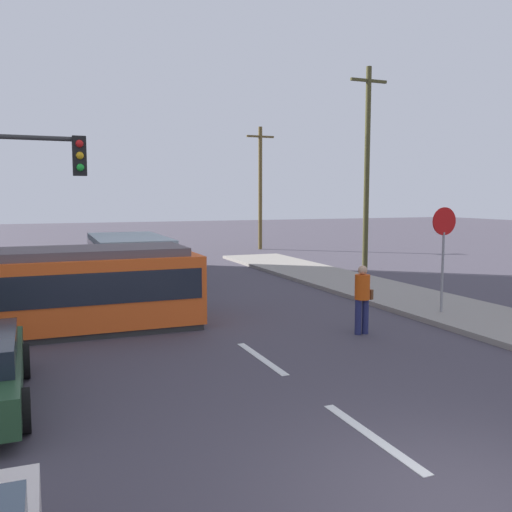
{
  "coord_description": "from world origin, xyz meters",
  "views": [
    {
      "loc": [
        -4.22,
        -4.19,
        3.29
      ],
      "look_at": [
        0.99,
        8.73,
        1.8
      ],
      "focal_mm": 38.71,
      "sensor_mm": 36.0,
      "label": 1
    }
  ],
  "objects_px": {
    "pedestrian_crossing": "(362,295)",
    "stop_sign": "(444,238)",
    "streetcar_tram": "(62,289)",
    "city_bus": "(129,258)",
    "utility_pole_far": "(260,186)",
    "parked_sedan_far": "(5,286)",
    "traffic_light_mast": "(17,197)",
    "utility_pole_mid": "(367,166)"
  },
  "relations": [
    {
      "from": "streetcar_tram",
      "to": "traffic_light_mast",
      "type": "bearing_deg",
      "value": -118.03
    },
    {
      "from": "streetcar_tram",
      "to": "stop_sign",
      "type": "height_order",
      "value": "stop_sign"
    },
    {
      "from": "pedestrian_crossing",
      "to": "stop_sign",
      "type": "height_order",
      "value": "stop_sign"
    },
    {
      "from": "pedestrian_crossing",
      "to": "parked_sedan_far",
      "type": "xyz_separation_m",
      "value": [
        -8.15,
        6.99,
        -0.32
      ]
    },
    {
      "from": "utility_pole_far",
      "to": "parked_sedan_far",
      "type": "bearing_deg",
      "value": -135.14
    },
    {
      "from": "parked_sedan_far",
      "to": "utility_pole_far",
      "type": "distance_m",
      "value": 20.31
    },
    {
      "from": "streetcar_tram",
      "to": "pedestrian_crossing",
      "type": "relative_size",
      "value": 4.0
    },
    {
      "from": "parked_sedan_far",
      "to": "utility_pole_mid",
      "type": "distance_m",
      "value": 15.5
    },
    {
      "from": "parked_sedan_far",
      "to": "city_bus",
      "type": "bearing_deg",
      "value": 28.02
    },
    {
      "from": "pedestrian_crossing",
      "to": "parked_sedan_far",
      "type": "distance_m",
      "value": 10.74
    },
    {
      "from": "streetcar_tram",
      "to": "city_bus",
      "type": "xyz_separation_m",
      "value": [
        2.6,
        6.13,
        0.01
      ]
    },
    {
      "from": "stop_sign",
      "to": "utility_pole_far",
      "type": "relative_size",
      "value": 0.38
    },
    {
      "from": "pedestrian_crossing",
      "to": "stop_sign",
      "type": "distance_m",
      "value": 3.45
    },
    {
      "from": "streetcar_tram",
      "to": "utility_pole_far",
      "type": "distance_m",
      "value": 22.31
    },
    {
      "from": "utility_pole_mid",
      "to": "utility_pole_far",
      "type": "relative_size",
      "value": 1.17
    },
    {
      "from": "stop_sign",
      "to": "utility_pole_far",
      "type": "height_order",
      "value": "utility_pole_far"
    },
    {
      "from": "streetcar_tram",
      "to": "utility_pole_mid",
      "type": "bearing_deg",
      "value": 27.46
    },
    {
      "from": "traffic_light_mast",
      "to": "stop_sign",
      "type": "bearing_deg",
      "value": -2.84
    },
    {
      "from": "streetcar_tram",
      "to": "traffic_light_mast",
      "type": "xyz_separation_m",
      "value": [
        -0.88,
        -1.66,
        2.25
      ]
    },
    {
      "from": "parked_sedan_far",
      "to": "pedestrian_crossing",
      "type": "bearing_deg",
      "value": -40.62
    },
    {
      "from": "parked_sedan_far",
      "to": "stop_sign",
      "type": "xyz_separation_m",
      "value": [
        11.25,
        -6.15,
        1.57
      ]
    },
    {
      "from": "city_bus",
      "to": "parked_sedan_far",
      "type": "height_order",
      "value": "city_bus"
    },
    {
      "from": "stop_sign",
      "to": "utility_pole_mid",
      "type": "height_order",
      "value": "utility_pole_mid"
    },
    {
      "from": "pedestrian_crossing",
      "to": "parked_sedan_far",
      "type": "bearing_deg",
      "value": 139.38
    },
    {
      "from": "streetcar_tram",
      "to": "city_bus",
      "type": "relative_size",
      "value": 1.26
    },
    {
      "from": "utility_pole_mid",
      "to": "utility_pole_far",
      "type": "distance_m",
      "value": 11.26
    },
    {
      "from": "pedestrian_crossing",
      "to": "traffic_light_mast",
      "type": "relative_size",
      "value": 0.35
    },
    {
      "from": "parked_sedan_far",
      "to": "utility_pole_mid",
      "type": "relative_size",
      "value": 0.46
    },
    {
      "from": "streetcar_tram",
      "to": "pedestrian_crossing",
      "type": "xyz_separation_m",
      "value": [
        6.68,
        -3.03,
        -0.11
      ]
    },
    {
      "from": "stop_sign",
      "to": "city_bus",
      "type": "bearing_deg",
      "value": 130.78
    },
    {
      "from": "stop_sign",
      "to": "traffic_light_mast",
      "type": "relative_size",
      "value": 0.61
    },
    {
      "from": "pedestrian_crossing",
      "to": "utility_pole_far",
      "type": "xyz_separation_m",
      "value": [
        6.05,
        21.12,
        3.06
      ]
    },
    {
      "from": "parked_sedan_far",
      "to": "traffic_light_mast",
      "type": "bearing_deg",
      "value": -84.04
    },
    {
      "from": "city_bus",
      "to": "pedestrian_crossing",
      "type": "relative_size",
      "value": 3.17
    },
    {
      "from": "stop_sign",
      "to": "traffic_light_mast",
      "type": "bearing_deg",
      "value": 177.16
    },
    {
      "from": "stop_sign",
      "to": "traffic_light_mast",
      "type": "distance_m",
      "value": 10.74
    },
    {
      "from": "streetcar_tram",
      "to": "utility_pole_mid",
      "type": "distance_m",
      "value": 15.31
    },
    {
      "from": "parked_sedan_far",
      "to": "utility_pole_far",
      "type": "bearing_deg",
      "value": 44.86
    },
    {
      "from": "stop_sign",
      "to": "utility_pole_far",
      "type": "bearing_deg",
      "value": 81.74
    },
    {
      "from": "traffic_light_mast",
      "to": "utility_pole_mid",
      "type": "distance_m",
      "value": 16.52
    },
    {
      "from": "pedestrian_crossing",
      "to": "stop_sign",
      "type": "xyz_separation_m",
      "value": [
        3.1,
        0.84,
        1.25
      ]
    },
    {
      "from": "utility_pole_mid",
      "to": "pedestrian_crossing",
      "type": "bearing_deg",
      "value": -123.42
    }
  ]
}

